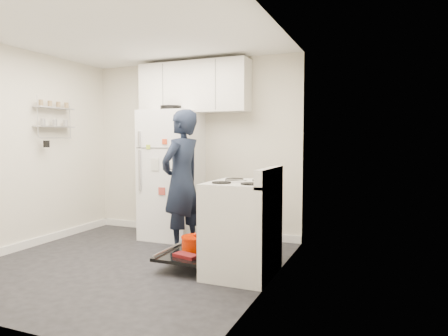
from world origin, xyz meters
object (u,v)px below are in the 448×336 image
at_px(open_oven_door, 192,249).
at_px(refrigerator, 172,174).
at_px(electric_range, 241,229).
at_px(person, 182,181).

bearing_deg(open_oven_door, refrigerator, 128.79).
bearing_deg(electric_range, refrigerator, 142.32).
distance_m(refrigerator, person, 0.73).
bearing_deg(open_oven_door, electric_range, -4.72).
bearing_deg(refrigerator, electric_range, -37.68).
bearing_deg(person, refrigerator, -129.44).
height_order(electric_range, person, person).
bearing_deg(electric_range, person, 151.03).
bearing_deg(refrigerator, open_oven_door, -51.21).
relative_size(electric_range, person, 0.63).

